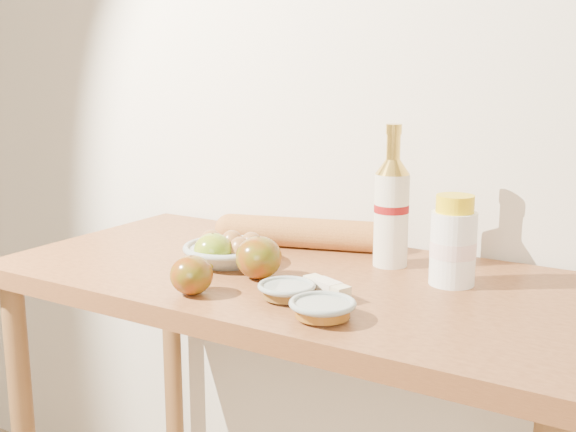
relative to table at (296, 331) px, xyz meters
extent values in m
cube|color=beige|center=(0.00, 0.33, 0.52)|extent=(3.50, 0.02, 2.60)
cube|color=brown|center=(0.00, 0.00, 0.10)|extent=(1.20, 0.60, 0.04)
cylinder|color=brown|center=(-0.55, 0.25, -0.35)|extent=(0.05, 0.05, 0.86)
cylinder|color=beige|center=(0.14, 0.14, 0.22)|extent=(0.07, 0.07, 0.19)
cylinder|color=maroon|center=(0.14, 0.14, 0.24)|extent=(0.07, 0.07, 0.02)
cone|color=gold|center=(0.14, 0.14, 0.33)|extent=(0.07, 0.07, 0.03)
cylinder|color=gold|center=(0.14, 0.14, 0.37)|extent=(0.03, 0.03, 0.05)
cylinder|color=gold|center=(0.14, 0.14, 0.40)|extent=(0.03, 0.03, 0.02)
cylinder|color=white|center=(0.29, 0.09, 0.19)|extent=(0.09, 0.09, 0.14)
cylinder|color=beige|center=(0.29, 0.09, 0.19)|extent=(0.09, 0.09, 0.03)
cylinder|color=yellow|center=(0.29, 0.09, 0.28)|extent=(0.08, 0.08, 0.03)
torus|color=#919E9A|center=(-0.15, -0.02, 0.16)|extent=(0.23, 0.23, 0.01)
ellipsoid|color=brown|center=(-0.18, -0.05, 0.16)|extent=(0.06, 0.06, 0.06)
ellipsoid|color=brown|center=(-0.11, -0.03, 0.16)|extent=(0.06, 0.06, 0.06)
ellipsoid|color=brown|center=(-0.16, 0.01, 0.16)|extent=(0.06, 0.06, 0.06)
ellipsoid|color=brown|center=(-0.20, -0.01, 0.16)|extent=(0.06, 0.06, 0.06)
ellipsoid|color=brown|center=(-0.12, 0.02, 0.16)|extent=(0.06, 0.06, 0.06)
cylinder|color=#BF7B3A|center=(-0.09, 0.17, 0.16)|extent=(0.35, 0.16, 0.07)
sphere|color=#BF7B3A|center=(-0.25, 0.12, 0.16)|extent=(0.09, 0.09, 0.07)
sphere|color=#BF7B3A|center=(0.08, 0.22, 0.16)|extent=(0.09, 0.09, 0.07)
ellipsoid|color=olive|center=(-0.16, -0.06, 0.16)|extent=(0.09, 0.09, 0.07)
cylinder|color=#4D3419|center=(-0.16, -0.06, 0.19)|extent=(0.01, 0.01, 0.01)
ellipsoid|color=maroon|center=(-0.09, -0.22, 0.16)|extent=(0.08, 0.08, 0.07)
cylinder|color=#4B3219|center=(-0.09, -0.22, 0.19)|extent=(0.01, 0.01, 0.01)
ellipsoid|color=maroon|center=(-0.04, -0.07, 0.16)|extent=(0.10, 0.10, 0.08)
cylinder|color=#4A3518|center=(-0.04, -0.07, 0.20)|extent=(0.01, 0.01, 0.01)
torus|color=gray|center=(0.07, -0.15, 0.15)|extent=(0.11, 0.11, 0.01)
cylinder|color=brown|center=(0.07, -0.15, 0.14)|extent=(0.09, 0.09, 0.02)
torus|color=gray|center=(0.17, -0.21, 0.15)|extent=(0.13, 0.13, 0.01)
cylinder|color=brown|center=(0.17, -0.21, 0.14)|extent=(0.11, 0.11, 0.02)
cube|color=beige|center=(0.12, -0.10, 0.14)|extent=(0.11, 0.07, 0.03)
cube|color=beige|center=(0.12, -0.10, 0.14)|extent=(0.06, 0.05, 0.03)
camera|label=1|loc=(0.71, -1.18, 0.53)|focal=45.00mm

